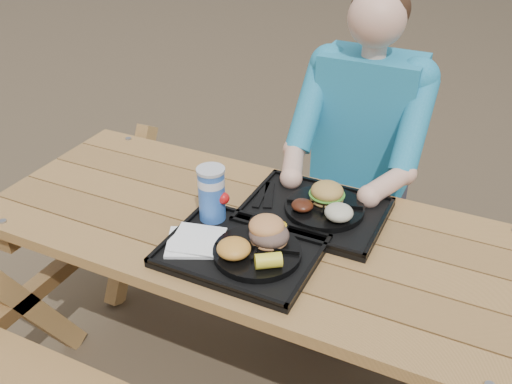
% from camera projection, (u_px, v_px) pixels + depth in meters
% --- Properties ---
extents(ground, '(60.00, 60.00, 0.00)m').
position_uv_depth(ground, '(256.00, 384.00, 2.22)').
color(ground, '#999999').
rests_on(ground, ground).
extents(picnic_table, '(1.80, 1.49, 0.75)m').
position_uv_depth(picnic_table, '(256.00, 313.00, 2.02)').
color(picnic_table, '#999999').
rests_on(picnic_table, ground).
extents(tray_near, '(0.45, 0.35, 0.02)m').
position_uv_depth(tray_near, '(241.00, 252.00, 1.69)').
color(tray_near, black).
rests_on(tray_near, picnic_table).
extents(tray_far, '(0.45, 0.35, 0.02)m').
position_uv_depth(tray_far, '(314.00, 213.00, 1.87)').
color(tray_far, black).
rests_on(tray_far, picnic_table).
extents(plate_near, '(0.26, 0.26, 0.02)m').
position_uv_depth(plate_near, '(257.00, 252.00, 1.66)').
color(plate_near, black).
rests_on(plate_near, tray_near).
extents(plate_far, '(0.26, 0.26, 0.02)m').
position_uv_depth(plate_far, '(324.00, 208.00, 1.86)').
color(plate_far, black).
rests_on(plate_far, tray_far).
extents(napkin_stack, '(0.20, 0.20, 0.02)m').
position_uv_depth(napkin_stack, '(193.00, 241.00, 1.71)').
color(napkin_stack, white).
rests_on(napkin_stack, tray_near).
extents(soda_cup, '(0.08, 0.08, 0.17)m').
position_uv_depth(soda_cup, '(212.00, 195.00, 1.79)').
color(soda_cup, '#174DAE').
rests_on(soda_cup, tray_near).
extents(condiment_bbq, '(0.05, 0.05, 0.03)m').
position_uv_depth(condiment_bbq, '(258.00, 224.00, 1.78)').
color(condiment_bbq, black).
rests_on(condiment_bbq, tray_near).
extents(condiment_mustard, '(0.06, 0.06, 0.03)m').
position_uv_depth(condiment_mustard, '(279.00, 229.00, 1.75)').
color(condiment_mustard, gold).
rests_on(condiment_mustard, tray_near).
extents(sandwich, '(0.11, 0.11, 0.12)m').
position_uv_depth(sandwich, '(269.00, 225.00, 1.66)').
color(sandwich, '#D5884B').
rests_on(sandwich, plate_near).
extents(mac_cheese, '(0.10, 0.10, 0.05)m').
position_uv_depth(mac_cheese, '(234.00, 248.00, 1.62)').
color(mac_cheese, gold).
rests_on(mac_cheese, plate_near).
extents(corn_cob, '(0.10, 0.10, 0.04)m').
position_uv_depth(corn_cob, '(268.00, 261.00, 1.58)').
color(corn_cob, yellow).
rests_on(corn_cob, plate_near).
extents(cutlery_far, '(0.09, 0.17, 0.01)m').
position_uv_depth(cutlery_far, '(269.00, 195.00, 1.94)').
color(cutlery_far, black).
rests_on(cutlery_far, tray_far).
extents(burger, '(0.11, 0.11, 0.10)m').
position_uv_depth(burger, '(327.00, 187.00, 1.86)').
color(burger, '#BC8D42').
rests_on(burger, plate_far).
extents(baked_beans, '(0.07, 0.07, 0.03)m').
position_uv_depth(baked_beans, '(302.00, 205.00, 1.83)').
color(baked_beans, '#431A0D').
rests_on(baked_beans, plate_far).
extents(potato_salad, '(0.09, 0.09, 0.05)m').
position_uv_depth(potato_salad, '(339.00, 212.00, 1.78)').
color(potato_salad, beige).
rests_on(potato_salad, plate_far).
extents(diner, '(0.48, 0.84, 1.28)m').
position_uv_depth(diner, '(361.00, 172.00, 2.35)').
color(diner, '#1AB6B4').
rests_on(diner, ground).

